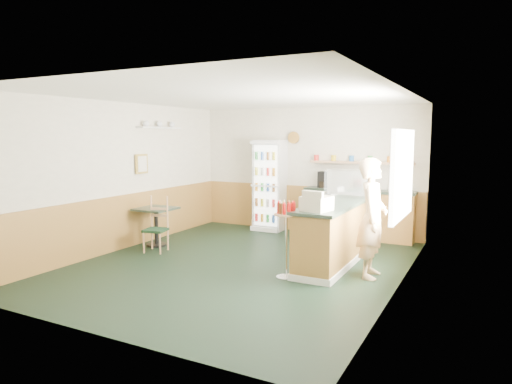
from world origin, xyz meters
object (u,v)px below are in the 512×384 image
Objects in this scene: condiment_stand at (286,226)px; cafe_table at (156,219)px; cash_register at (317,204)px; cafe_chair at (158,223)px; drinks_fridge at (269,185)px; display_case at (350,184)px; shopkeeper at (372,218)px.

cafe_table is at bearing 166.93° from condiment_stand.
cash_register is 3.18m from cafe_chair.
drinks_fridge is 3.51m from condiment_stand.
cash_register is 3.49m from cafe_table.
display_case reaches higher than cafe_chair.
display_case reaches higher than condiment_stand.
display_case is 1.14× the size of cafe_table.
drinks_fridge is 3.72m from shopkeeper.
cafe_table is at bearing -118.34° from drinks_fridge.
cash_register reaches higher than cafe_chair.
drinks_fridge is at bearing 61.66° from cafe_table.
cafe_table is 0.41m from cafe_chair.
cash_register is (2.14, -2.86, 0.12)m from drinks_fridge.
cash_register is at bearing 23.27° from condiment_stand.
condiment_stand is (-0.40, -1.90, -0.47)m from display_case.
drinks_fridge is 5.19× the size of cash_register.
drinks_fridge is at bearing 119.75° from condiment_stand.
cash_register is 0.39× the size of cafe_chair.
condiment_stand is (1.74, -3.04, -0.22)m from drinks_fridge.
cafe_chair is (-3.81, -0.22, -0.36)m from shopkeeper.
condiment_stand is at bearing -21.83° from cafe_chair.
display_case is 0.74× the size of condiment_stand.
cafe_table is at bearing 122.04° from cafe_chair.
condiment_stand is 2.75m from cafe_chair.
condiment_stand is at bearing -13.07° from cafe_table.
cash_register is at bearing -8.76° from cafe_table.
condiment_stand reaches higher than cafe_chair.
display_case is at bearing 22.99° from shopkeeper.
cafe_chair is at bearing -173.29° from cash_register.
cash_register is at bearing -17.59° from cafe_chair.
condiment_stand is at bearing -60.25° from drinks_fridge.
cafe_chair is at bearing -110.33° from drinks_fridge.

